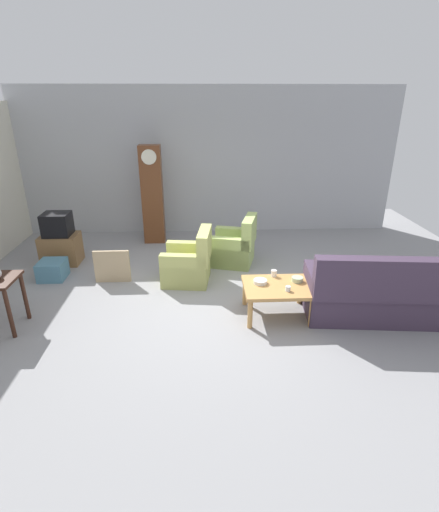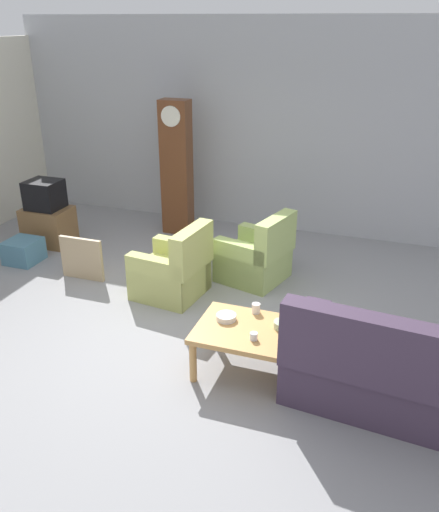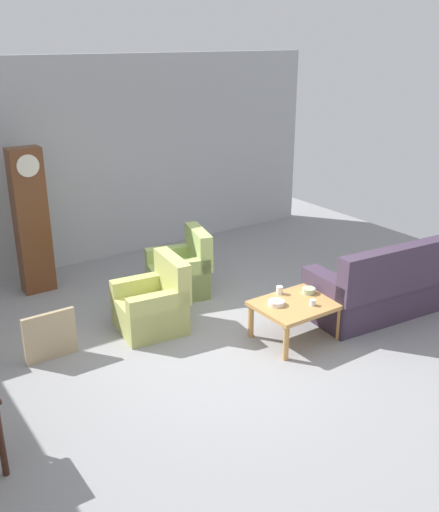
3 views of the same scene
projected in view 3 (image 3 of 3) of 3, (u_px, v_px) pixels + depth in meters
ground_plane at (220, 346)px, 6.88m from camera, size 10.40×10.40×0.00m
garage_door_wall at (89, 162)px, 9.07m from camera, size 8.40×0.16×3.20m
couch_floral at (387, 287)px, 7.62m from camera, size 2.17×1.08×1.04m
armchair_olive_near at (153, 306)px, 7.20m from camera, size 0.88×0.85×0.92m
armchair_olive_far at (181, 273)px, 8.22m from camera, size 0.96×0.94×0.92m
coffee_table_wood at (296, 308)px, 6.93m from camera, size 0.96×0.76×0.47m
grandfather_clock at (31, 221)px, 8.05m from camera, size 0.44×0.30×2.06m
framed_picture_leaning at (50, 336)px, 6.53m from camera, size 0.60×0.05×0.57m
cup_white_porcelain at (280, 290)px, 7.12m from camera, size 0.08×0.08×0.10m
cup_blue_rimmed at (313, 303)px, 6.83m from camera, size 0.07×0.07×0.07m
bowl_white_stacked at (276, 303)px, 6.84m from camera, size 0.19×0.19×0.05m
bowl_shallow_green at (309, 291)px, 7.15m from camera, size 0.17×0.17×0.07m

